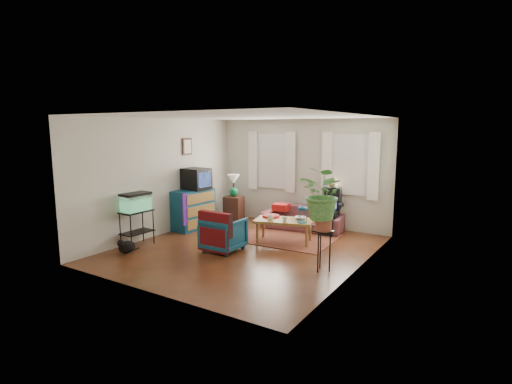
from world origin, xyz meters
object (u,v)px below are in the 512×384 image
Objects in this scene: armchair at (224,232)px; dresser at (193,209)px; sofa at (302,214)px; plant_stand at (323,251)px; coffee_table at (284,231)px; side_table at (234,208)px; aquarium_stand at (137,228)px.

dresser is at bearing -31.26° from armchair.
sofa is 2.70× the size of plant_stand.
armchair reaches higher than coffee_table.
aquarium_stand is at bearing -96.84° from side_table.
sofa is 2.61× the size of aquarium_stand.
coffee_table is at bearing -27.96° from side_table.
armchair is at bearing 24.25° from aquarium_stand.
sofa is at bearing 80.84° from coffee_table.
plant_stand is at bearing -12.32° from dresser.
aquarium_stand is at bearing -159.09° from coffee_table.
armchair is at bearing -59.20° from side_table.
coffee_table is (0.74, 1.12, -0.12)m from armchair.
side_table is 2.94m from aquarium_stand.
aquarium_stand is (-0.35, -2.92, 0.05)m from side_table.
dresser reaches higher than aquarium_stand.
plant_stand is (1.51, -2.38, -0.02)m from sofa.
sofa is 1.22m from coffee_table.
sofa is 2.81m from plant_stand.
armchair is (1.67, 0.70, -0.00)m from aquarium_stand.
armchair is at bearing 178.61° from plant_stand.
sofa is 1.60× the size of coffee_table.
dresser is at bearing -105.73° from side_table.
coffee_table is at bearing -89.91° from sofa.
sofa reaches higher than coffee_table.
side_table reaches higher than coffee_table.
side_table is at bearing 176.28° from sofa.
side_table is 0.61× the size of dresser.
aquarium_stand is 3.03m from coffee_table.
armchair reaches higher than side_table.
side_table is 1.26m from dresser.
sofa is at bearing 122.41° from plant_stand.
armchair is 0.61× the size of coffee_table.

